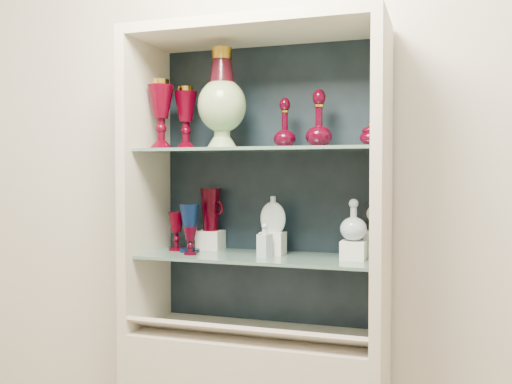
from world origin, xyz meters
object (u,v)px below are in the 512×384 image
(enamel_urn, at_px, (222,98))
(ruby_goblet_tall, at_px, (176,231))
(clear_square_bottle, at_px, (265,240))
(clear_round_decanter, at_px, (353,221))
(ruby_goblet_small, at_px, (190,241))
(ruby_pitcher, at_px, (211,209))
(pedestal_lamp_left, at_px, (186,118))
(cameo_medallion, at_px, (375,215))
(pedestal_lamp_right, at_px, (161,115))
(ruby_decanter_b, at_px, (319,117))
(ruby_decanter_a, at_px, (285,120))
(flat_flask, at_px, (273,214))
(cobalt_goblet, at_px, (190,228))
(lidded_bowl, at_px, (371,134))

(enamel_urn, xyz_separation_m, ruby_goblet_tall, (-0.23, 0.05, -0.54))
(clear_square_bottle, bearing_deg, clear_round_decanter, 8.90)
(ruby_goblet_tall, bearing_deg, enamel_urn, -12.18)
(ruby_goblet_small, xyz_separation_m, ruby_pitcher, (0.02, 0.17, 0.11))
(pedestal_lamp_left, bearing_deg, cameo_medallion, 5.66)
(pedestal_lamp_right, xyz_separation_m, ruby_decanter_b, (0.64, 0.08, -0.02))
(ruby_decanter_a, bearing_deg, enamel_urn, -165.12)
(enamel_urn, height_order, flat_flask, enamel_urn)
(ruby_decanter_b, xyz_separation_m, cameo_medallion, (0.20, 0.08, -0.38))
(cobalt_goblet, distance_m, clear_square_bottle, 0.34)
(ruby_decanter_b, bearing_deg, ruby_goblet_small, -168.65)
(enamel_urn, distance_m, clear_round_decanter, 0.70)
(flat_flask, bearing_deg, lidded_bowl, -7.44)
(ruby_goblet_small, bearing_deg, cobalt_goblet, 116.92)
(ruby_decanter_b, height_order, clear_round_decanter, ruby_decanter_b)
(ruby_decanter_a, bearing_deg, lidded_bowl, -12.13)
(enamel_urn, xyz_separation_m, flat_flask, (0.19, 0.06, -0.45))
(pedestal_lamp_right, bearing_deg, cameo_medallion, 10.63)
(ruby_goblet_small, bearing_deg, flat_flask, 18.16)
(enamel_urn, xyz_separation_m, ruby_decanter_b, (0.38, 0.05, -0.08))
(ruby_decanter_b, relative_size, cameo_medallion, 1.96)
(ruby_decanter_b, height_order, cameo_medallion, ruby_decanter_b)
(clear_square_bottle, height_order, flat_flask, flat_flask)
(cameo_medallion, bearing_deg, clear_round_decanter, -107.03)
(ruby_goblet_small, relative_size, clear_round_decanter, 0.73)
(cameo_medallion, bearing_deg, pedestal_lamp_right, -154.74)
(enamel_urn, bearing_deg, clear_square_bottle, -7.18)
(pedestal_lamp_left, xyz_separation_m, cobalt_goblet, (0.03, -0.04, -0.45))
(pedestal_lamp_right, distance_m, cameo_medallion, 0.94)
(pedestal_lamp_right, distance_m, clear_square_bottle, 0.66)
(clear_round_decanter, bearing_deg, clear_square_bottle, -171.10)
(lidded_bowl, relative_size, ruby_goblet_tall, 0.55)
(lidded_bowl, distance_m, ruby_pitcher, 0.76)
(ruby_decanter_b, xyz_separation_m, lidded_bowl, (0.20, -0.06, -0.07))
(cameo_medallion, bearing_deg, enamel_urn, -152.20)
(ruby_goblet_tall, bearing_deg, flat_flask, 1.06)
(ruby_goblet_small, xyz_separation_m, clear_round_decanter, (0.63, 0.07, 0.09))
(pedestal_lamp_left, height_order, clear_square_bottle, pedestal_lamp_left)
(pedestal_lamp_left, bearing_deg, clear_square_bottle, -12.72)
(ruby_decanter_a, height_order, flat_flask, ruby_decanter_a)
(lidded_bowl, relative_size, ruby_goblet_small, 0.81)
(ruby_decanter_b, bearing_deg, flat_flask, 179.18)
(clear_square_bottle, bearing_deg, enamel_urn, 172.82)
(enamel_urn, bearing_deg, ruby_decanter_b, 8.10)
(ruby_goblet_tall, xyz_separation_m, clear_square_bottle, (0.41, -0.07, -0.02))
(pedestal_lamp_left, relative_size, ruby_pitcher, 1.45)
(pedestal_lamp_left, relative_size, lidded_bowl, 2.93)
(pedestal_lamp_left, xyz_separation_m, ruby_pitcher, (0.08, 0.06, -0.38))
(pedestal_lamp_right, bearing_deg, pedestal_lamp_left, 48.47)
(clear_square_bottle, bearing_deg, pedestal_lamp_left, 167.28)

